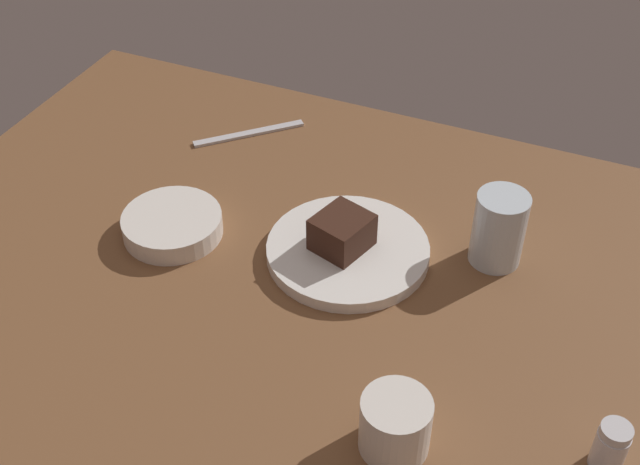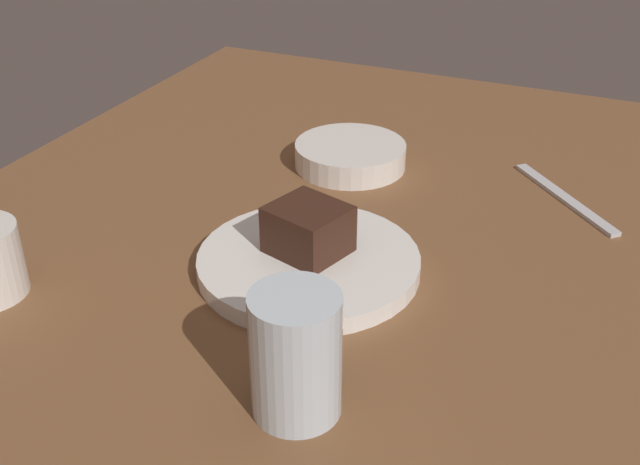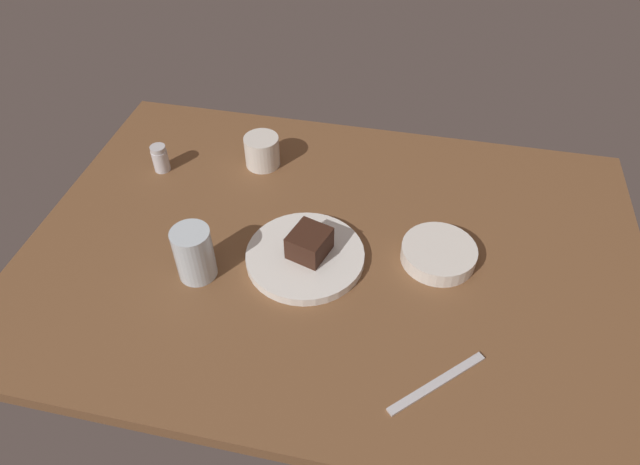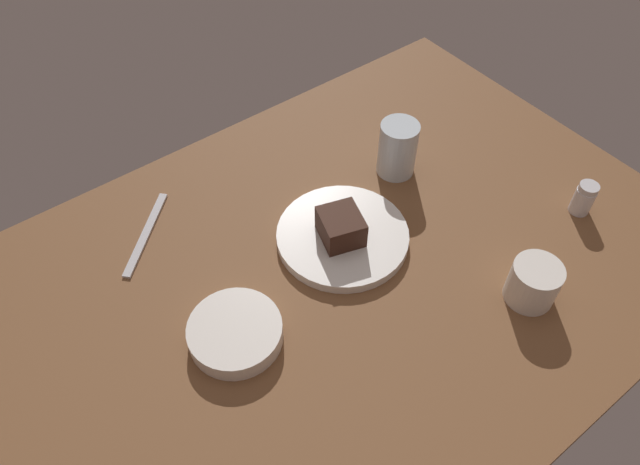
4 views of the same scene
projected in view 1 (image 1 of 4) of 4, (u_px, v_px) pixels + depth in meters
The scene contains 8 objects.
dining_table at pixel (305, 274), 114.42cm from camera, with size 120.00×84.00×3.00cm, color brown.
dessert_plate at pixel (348, 251), 114.57cm from camera, with size 22.70×22.70×1.83cm, color white.
chocolate_cake_slice at pixel (342, 232), 112.32cm from camera, with size 7.25×6.67×5.02cm, color #381E14.
salt_shaker at pixel (610, 447), 87.46cm from camera, with size 3.59×3.59×6.32cm.
water_glass at pixel (499, 229), 111.26cm from camera, with size 7.17×7.17×10.75cm, color silver.
side_bowl at pixel (172, 225), 117.87cm from camera, with size 14.30×14.30×3.13cm, color white.
coffee_cup at pixel (395, 425), 89.02cm from camera, with size 7.85×7.85×7.20cm, color silver.
butter_knife at pixel (249, 134), 138.05cm from camera, with size 19.00×1.40×0.50cm, color silver.
Camera 1 is at (-34.85, 75.71, 80.14)cm, focal length 46.31 mm.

